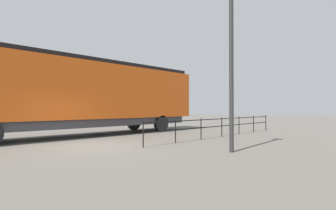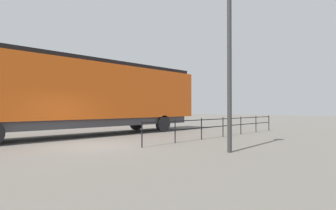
{
  "view_description": "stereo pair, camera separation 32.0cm",
  "coord_description": "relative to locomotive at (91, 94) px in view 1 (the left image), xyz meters",
  "views": [
    {
      "loc": [
        10.35,
        -6.7,
        1.56
      ],
      "look_at": [
        1.3,
        3.46,
        1.73
      ],
      "focal_mm": 30.53,
      "sensor_mm": 36.0,
      "label": 1
    },
    {
      "loc": [
        10.58,
        -6.49,
        1.56
      ],
      "look_at": [
        1.3,
        3.46,
        1.73
      ],
      "focal_mm": 30.53,
      "sensor_mm": 36.0,
      "label": 2
    }
  ],
  "objects": [
    {
      "name": "ground_plane",
      "position": [
        3.98,
        -2.68,
        -2.4
      ],
      "size": [
        120.0,
        120.0,
        0.0
      ],
      "primitive_type": "plane",
      "color": "#666059"
    },
    {
      "name": "locomotive",
      "position": [
        0.0,
        0.0,
        0.0
      ],
      "size": [
        3.02,
        15.85,
        4.31
      ],
      "color": "#D15114",
      "rests_on": "ground_plane"
    },
    {
      "name": "lamp_post",
      "position": [
        9.24,
        -0.25,
        2.18
      ],
      "size": [
        0.51,
        0.51,
        6.58
      ],
      "color": "#2D2D2D",
      "rests_on": "ground_plane"
    },
    {
      "name": "platform_fence",
      "position": [
        6.0,
        4.48,
        -1.7
      ],
      "size": [
        0.05,
        12.05,
        1.07
      ],
      "color": "black",
      "rests_on": "ground_plane"
    }
  ]
}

